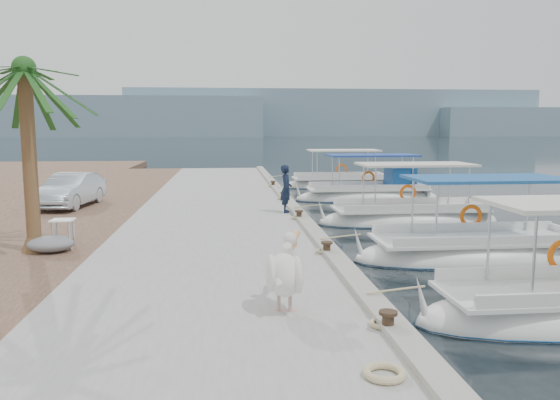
% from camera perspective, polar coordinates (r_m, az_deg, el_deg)
% --- Properties ---
extents(ground, '(400.00, 400.00, 0.00)m').
position_cam_1_polar(ground, '(16.75, 3.87, -4.63)').
color(ground, black).
rests_on(ground, ground).
extents(concrete_quay, '(6.00, 40.00, 0.50)m').
position_cam_1_polar(concrete_quay, '(21.40, -6.31, -1.30)').
color(concrete_quay, gray).
rests_on(concrete_quay, ground).
extents(quay_curb, '(0.44, 40.00, 0.12)m').
position_cam_1_polar(quay_curb, '(21.50, 1.10, -0.37)').
color(quay_curb, gray).
rests_on(quay_curb, concrete_quay).
extents(cobblestone_strip, '(4.00, 40.00, 0.50)m').
position_cam_1_polar(cobblestone_strip, '(22.03, -19.43, -1.43)').
color(cobblestone_strip, brown).
rests_on(cobblestone_strip, ground).
extents(distant_hills, '(330.00, 60.00, 18.00)m').
position_cam_1_polar(distant_hills, '(220.06, 2.82, 8.67)').
color(distant_hills, gray).
rests_on(distant_hills, ground).
extents(fishing_caique_b, '(6.85, 2.40, 2.83)m').
position_cam_1_polar(fishing_caique_b, '(15.76, 19.92, -5.39)').
color(fishing_caique_b, white).
rests_on(fishing_caique_b, ground).
extents(fishing_caique_c, '(6.87, 2.30, 2.83)m').
position_cam_1_polar(fishing_caique_c, '(20.86, 13.33, -2.03)').
color(fishing_caique_c, white).
rests_on(fishing_caique_c, ground).
extents(fishing_caique_d, '(7.20, 2.26, 2.83)m').
position_cam_1_polar(fishing_caique_d, '(27.19, 9.36, 0.42)').
color(fishing_caique_d, white).
rests_on(fishing_caique_d, ground).
extents(fishing_caique_e, '(6.88, 2.33, 2.83)m').
position_cam_1_polar(fishing_caique_e, '(32.68, 6.31, 1.56)').
color(fishing_caique_e, white).
rests_on(fishing_caique_e, ground).
extents(mooring_bollards, '(0.28, 20.28, 0.33)m').
position_cam_1_polar(mooring_bollards, '(18.03, 2.00, -1.50)').
color(mooring_bollards, black).
rests_on(mooring_bollards, concrete_quay).
extents(pelican, '(0.82, 1.63, 1.26)m').
position_cam_1_polar(pelican, '(9.15, 0.52, -7.59)').
color(pelican, tan).
rests_on(pelican, concrete_quay).
extents(fisherman, '(0.46, 0.65, 1.72)m').
position_cam_1_polar(fisherman, '(19.53, 0.64, 1.18)').
color(fisherman, black).
rests_on(fisherman, concrete_quay).
extents(date_palm, '(4.60, 4.60, 5.35)m').
position_cam_1_polar(date_palm, '(14.59, -25.18, 12.23)').
color(date_palm, brown).
rests_on(date_palm, cobblestone_strip).
extents(parked_car, '(1.88, 4.07, 1.29)m').
position_cam_1_polar(parked_car, '(22.48, -20.98, 0.98)').
color(parked_car, silver).
rests_on(parked_car, cobblestone_strip).
extents(tarp_bundle, '(1.10, 0.90, 0.40)m').
position_cam_1_polar(tarp_bundle, '(14.59, -22.85, -4.24)').
color(tarp_bundle, gray).
rests_on(tarp_bundle, cobblestone_strip).
extents(folding_table, '(0.55, 0.55, 0.73)m').
position_cam_1_polar(folding_table, '(14.90, -21.74, -2.69)').
color(folding_table, silver).
rests_on(folding_table, cobblestone_strip).
extents(rope_coil, '(0.54, 0.54, 0.10)m').
position_cam_1_polar(rope_coil, '(7.15, 10.87, -17.34)').
color(rope_coil, '#C6B284').
rests_on(rope_coil, concrete_quay).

